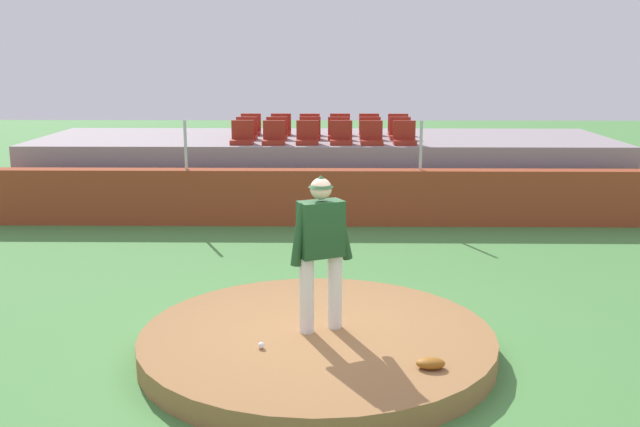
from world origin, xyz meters
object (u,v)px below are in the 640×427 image
Objects in this scene: pitcher at (321,242)px; stadium_chair_8 at (310,132)px; fielding_glove at (430,363)px; baseball at (261,345)px; stadium_chair_9 at (339,133)px; stadium_chair_10 at (370,133)px; stadium_chair_2 at (307,137)px; stadium_chair_5 at (405,137)px; stadium_chair_6 at (246,132)px; stadium_chair_17 at (398,129)px; stadium_chair_1 at (274,137)px; stadium_chair_15 at (340,128)px; stadium_chair_16 at (369,128)px; stadium_chair_3 at (341,137)px; stadium_chair_0 at (242,137)px; stadium_chair_14 at (310,128)px; stadium_chair_7 at (277,132)px; stadium_chair_4 at (372,137)px; stadium_chair_12 at (251,128)px; stadium_chair_13 at (281,128)px; stadium_chair_11 at (400,132)px.

stadium_chair_8 is at bearing 67.09° from pitcher.
baseball is at bearing 164.53° from fielding_glove.
stadium_chair_10 is at bearing -179.03° from stadium_chair_9.
stadium_chair_2 is 2.09m from stadium_chair_5.
stadium_chair_17 is at bearing -165.64° from stadium_chair_6.
stadium_chair_15 is (1.45, 1.85, 0.00)m from stadium_chair_1.
stadium_chair_2 is at bearing 51.83° from stadium_chair_16.
stadium_chair_3 is 1.00× the size of stadium_chair_6.
stadium_chair_3 is 1.00× the size of stadium_chair_16.
stadium_chair_0 is 2.26m from stadium_chair_14.
stadium_chair_8 is at bearing -24.10° from stadium_chair_5.
stadium_chair_7 is at bearing 72.13° from pitcher.
stadium_chair_6 is 1.00× the size of stadium_chair_10.
stadium_chair_1 is at bearing 0.09° from stadium_chair_4.
stadium_chair_5 and stadium_chair_7 have the same top height.
stadium_chair_9 is 1.00× the size of stadium_chair_15.
stadium_chair_16 is (0.03, 0.93, 0.00)m from stadium_chair_10.
stadium_chair_8 reaches higher than fielding_glove.
stadium_chair_1 is 1.14m from stadium_chair_6.
fielding_glove is 10.62m from stadium_chair_17.
stadium_chair_4 is at bearing 57.30° from pitcher.
pitcher is at bearing 100.83° from stadium_chair_12.
stadium_chair_2 and stadium_chair_12 have the same top height.
stadium_chair_14 is at bearing -53.03° from stadium_chair_9.
baseball is (-0.64, -0.58, -1.02)m from pitcher.
stadium_chair_0 is 0.69m from stadium_chair_1.
stadium_chair_13 is 2.12m from stadium_chair_16.
baseball is 0.15× the size of stadium_chair_8.
baseball is 0.15× the size of stadium_chair_7.
stadium_chair_6 is 2.34m from stadium_chair_15.
stadium_chair_1 is 1.97m from stadium_chair_12.
stadium_chair_4 is 1.00× the size of stadium_chair_14.
stadium_chair_0 is 1.00× the size of stadium_chair_17.
stadium_chair_7 is (0.68, 0.86, 0.00)m from stadium_chair_0.
stadium_chair_6 is 0.94m from stadium_chair_12.
stadium_chair_11 is at bearing -178.59° from stadium_chair_9.
stadium_chair_2 and stadium_chair_9 have the same top height.
stadium_chair_6 is at bearing 0.50° from stadium_chair_11.
stadium_chair_10 is at bearing 90.49° from fielding_glove.
stadium_chair_2 is at bearing -1.37° from stadium_chair_4.
stadium_chair_7 and stadium_chair_16 have the same top height.
stadium_chair_1 and stadium_chair_2 have the same top height.
stadium_chair_11 reaches higher than fielding_glove.
stadium_chair_9 is at bearing 84.17° from baseball.
stadium_chair_2 is 1.66m from stadium_chair_6.
stadium_chair_2 is at bearing 99.64° from fielding_glove.
stadium_chair_7 is at bearing 1.91° from stadium_chair_8.
stadium_chair_17 is at bearing -128.10° from stadium_chair_3.
stadium_chair_9 is at bearing 126.97° from stadium_chair_14.
stadium_chair_14 is at bearing -32.56° from stadium_chair_10.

